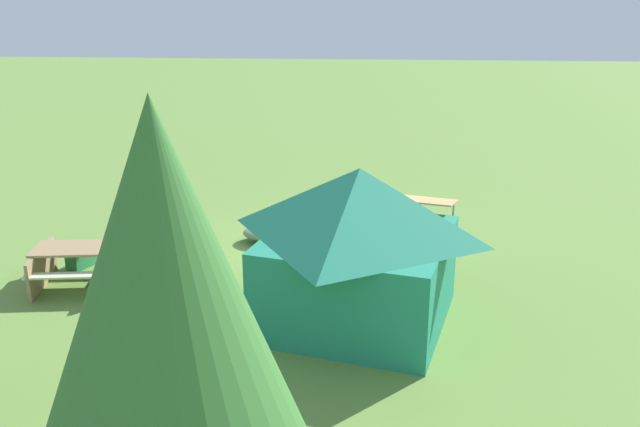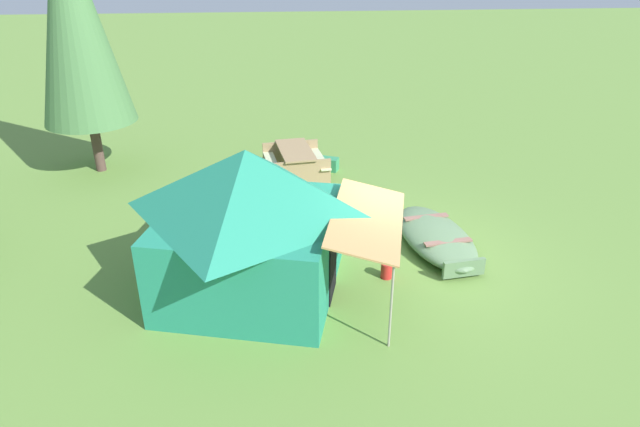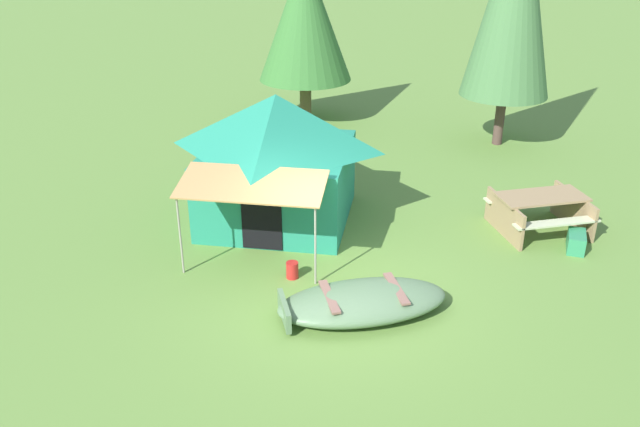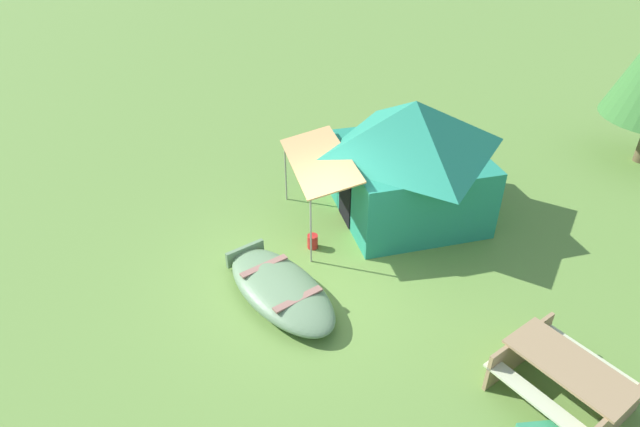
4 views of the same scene
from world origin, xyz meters
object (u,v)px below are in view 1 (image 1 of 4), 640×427
(picnic_table, at_px, (82,261))
(pine_tree_back_left, at_px, (171,388))
(cooler_box, at_px, (82,258))
(beached_rowboat, at_px, (306,231))
(canvas_cabin_tent, at_px, (359,243))
(fuel_can, at_px, (352,256))

(picnic_table, height_order, pine_tree_back_left, pine_tree_back_left)
(picnic_table, bearing_deg, cooler_box, -65.02)
(beached_rowboat, relative_size, cooler_box, 4.84)
(canvas_cabin_tent, height_order, pine_tree_back_left, pine_tree_back_left)
(canvas_cabin_tent, distance_m, cooler_box, 5.94)
(cooler_box, bearing_deg, beached_rowboat, -157.72)
(beached_rowboat, distance_m, cooler_box, 4.66)
(beached_rowboat, relative_size, pine_tree_back_left, 0.60)
(fuel_can, height_order, pine_tree_back_left, pine_tree_back_left)
(canvas_cabin_tent, relative_size, fuel_can, 15.53)
(picnic_table, bearing_deg, pine_tree_back_left, 117.66)
(picnic_table, bearing_deg, fuel_can, -164.12)
(beached_rowboat, bearing_deg, fuel_can, 130.75)
(picnic_table, distance_m, pine_tree_back_left, 9.18)
(cooler_box, relative_size, fuel_can, 2.00)
(canvas_cabin_tent, height_order, picnic_table, canvas_cabin_tent)
(picnic_table, xyz_separation_m, pine_tree_back_left, (-4.10, 7.82, 2.52))
(canvas_cabin_tent, xyz_separation_m, picnic_table, (5.12, -1.01, -0.88))
(pine_tree_back_left, bearing_deg, canvas_cabin_tent, -98.51)
(picnic_table, relative_size, pine_tree_back_left, 0.40)
(picnic_table, distance_m, cooler_box, 0.99)
(pine_tree_back_left, bearing_deg, picnic_table, -62.34)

